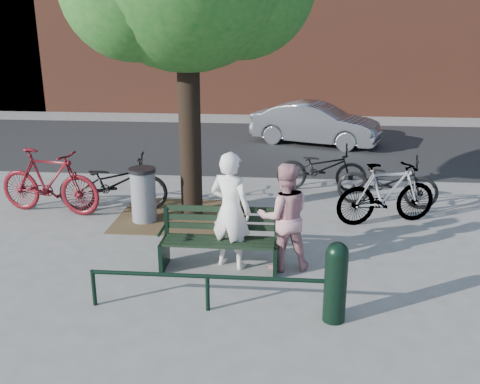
# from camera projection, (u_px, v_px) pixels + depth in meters

# --- Properties ---
(ground) EXTENTS (90.00, 90.00, 0.00)m
(ground) POSITION_uv_depth(u_px,v_px,m) (220.00, 269.00, 8.06)
(ground) COLOR gray
(ground) RESTS_ON ground
(dirt_pit) EXTENTS (2.40, 2.00, 0.02)m
(dirt_pit) POSITION_uv_depth(u_px,v_px,m) (182.00, 216.00, 10.22)
(dirt_pit) COLOR brown
(dirt_pit) RESTS_ON ground
(road) EXTENTS (40.00, 7.00, 0.01)m
(road) POSITION_uv_depth(u_px,v_px,m) (255.00, 145.00, 16.12)
(road) COLOR black
(road) RESTS_ON ground
(park_bench) EXTENTS (1.74, 0.54, 0.97)m
(park_bench) POSITION_uv_depth(u_px,v_px,m) (220.00, 238.00, 7.98)
(park_bench) COLOR black
(park_bench) RESTS_ON ground
(guard_railing) EXTENTS (3.06, 0.06, 0.51)m
(guard_railing) POSITION_uv_depth(u_px,v_px,m) (207.00, 282.00, 6.79)
(guard_railing) COLOR black
(guard_railing) RESTS_ON ground
(person_left) EXTENTS (0.76, 0.64, 1.79)m
(person_left) POSITION_uv_depth(u_px,v_px,m) (231.00, 210.00, 7.91)
(person_left) COLOR silver
(person_left) RESTS_ON ground
(person_right) EXTENTS (0.90, 0.77, 1.64)m
(person_right) POSITION_uv_depth(u_px,v_px,m) (284.00, 217.00, 7.87)
(person_right) COLOR tan
(person_right) RESTS_ON ground
(bollard) EXTENTS (0.28, 0.28, 1.05)m
(bollard) POSITION_uv_depth(u_px,v_px,m) (336.00, 279.00, 6.52)
(bollard) COLOR black
(bollard) RESTS_ON ground
(litter_bin) EXTENTS (0.50, 0.50, 1.03)m
(litter_bin) POSITION_uv_depth(u_px,v_px,m) (143.00, 195.00, 9.83)
(litter_bin) COLOR gray
(litter_bin) RESTS_ON ground
(bicycle_a) EXTENTS (2.18, 1.00, 1.11)m
(bicycle_a) POSITION_uv_depth(u_px,v_px,m) (113.00, 183.00, 10.42)
(bicycle_a) COLOR black
(bicycle_a) RESTS_ON ground
(bicycle_b) EXTENTS (2.18, 0.94, 1.27)m
(bicycle_b) POSITION_uv_depth(u_px,v_px,m) (49.00, 181.00, 10.25)
(bicycle_b) COLOR #520B11
(bicycle_b) RESTS_ON ground
(bicycle_c) EXTENTS (2.00, 0.84, 1.03)m
(bicycle_c) POSITION_uv_depth(u_px,v_px,m) (321.00, 168.00, 11.65)
(bicycle_c) COLOR black
(bicycle_c) RESTS_ON ground
(bicycle_d) EXTENTS (1.99, 1.08, 1.15)m
(bicycle_d) POSITION_uv_depth(u_px,v_px,m) (386.00, 193.00, 9.73)
(bicycle_d) COLOR gray
(bicycle_d) RESTS_ON ground
(bicycle_e) EXTENTS (2.06, 1.03, 1.03)m
(bicycle_e) POSITION_uv_depth(u_px,v_px,m) (387.00, 181.00, 10.66)
(bicycle_e) COLOR black
(bicycle_e) RESTS_ON ground
(parked_car) EXTENTS (4.04, 2.54, 1.26)m
(parked_car) POSITION_uv_depth(u_px,v_px,m) (316.00, 124.00, 16.06)
(parked_car) COLOR gray
(parked_car) RESTS_ON ground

